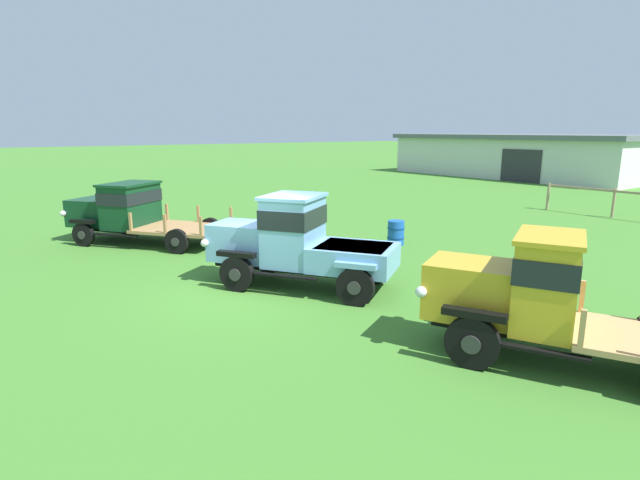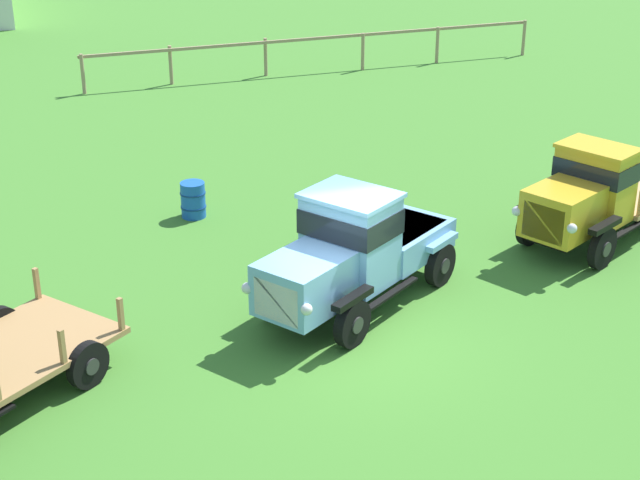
% 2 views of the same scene
% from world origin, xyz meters
% --- Properties ---
extents(ground_plane, '(240.00, 240.00, 0.00)m').
position_xyz_m(ground_plane, '(0.00, 0.00, 0.00)').
color(ground_plane, '#3D7528').
extents(paddock_fence, '(16.37, 0.52, 1.30)m').
position_xyz_m(paddock_fence, '(5.50, 17.79, 0.94)').
color(paddock_fence, '#997F60').
rests_on(paddock_fence, ground).
extents(vintage_truck_second_in_line, '(4.77, 3.87, 2.29)m').
position_xyz_m(vintage_truck_second_in_line, '(0.30, 1.08, 1.14)').
color(vintage_truck_second_in_line, black).
rests_on(vintage_truck_second_in_line, ground).
extents(vintage_truck_midrow_center, '(4.73, 3.39, 2.17)m').
position_xyz_m(vintage_truck_midrow_center, '(5.94, 1.99, 1.12)').
color(vintage_truck_midrow_center, black).
rests_on(vintage_truck_midrow_center, ground).
extents(oil_drum_beside_row, '(0.58, 0.58, 0.82)m').
position_xyz_m(oil_drum_beside_row, '(-1.52, 6.34, 0.41)').
color(oil_drum_beside_row, '#1951B2').
rests_on(oil_drum_beside_row, ground).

